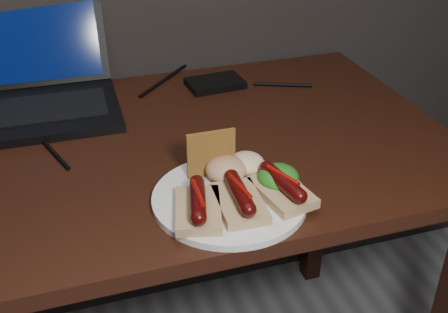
% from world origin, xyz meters
% --- Properties ---
extents(desk, '(1.40, 0.70, 0.75)m').
position_xyz_m(desk, '(0.00, 1.38, 0.66)').
color(desk, black).
rests_on(desk, ground).
extents(laptop, '(0.35, 0.34, 0.25)m').
position_xyz_m(laptop, '(-0.10, 1.63, 0.80)').
color(laptop, black).
rests_on(laptop, desk).
extents(hard_drive, '(0.14, 0.10, 0.02)m').
position_xyz_m(hard_drive, '(0.31, 1.61, 0.76)').
color(hard_drive, black).
rests_on(hard_drive, desk).
extents(desk_cables, '(0.95, 0.43, 0.01)m').
position_xyz_m(desk_cables, '(0.02, 1.55, 0.75)').
color(desk_cables, black).
rests_on(desk_cables, desk).
extents(plate, '(0.32, 0.32, 0.01)m').
position_xyz_m(plate, '(0.19, 1.15, 0.76)').
color(plate, silver).
rests_on(plate, desk).
extents(bread_sausage_left, '(0.10, 0.13, 0.04)m').
position_xyz_m(bread_sausage_left, '(0.13, 1.12, 0.78)').
color(bread_sausage_left, tan).
rests_on(bread_sausage_left, plate).
extents(bread_sausage_center, '(0.08, 0.12, 0.04)m').
position_xyz_m(bread_sausage_center, '(0.20, 1.12, 0.78)').
color(bread_sausage_center, tan).
rests_on(bread_sausage_center, plate).
extents(bread_sausage_right, '(0.09, 0.13, 0.04)m').
position_xyz_m(bread_sausage_right, '(0.27, 1.13, 0.78)').
color(bread_sausage_right, tan).
rests_on(bread_sausage_right, plate).
extents(crispbread, '(0.09, 0.01, 0.08)m').
position_xyz_m(crispbread, '(0.18, 1.22, 0.80)').
color(crispbread, olive).
rests_on(crispbread, plate).
extents(salad_greens, '(0.07, 0.07, 0.04)m').
position_xyz_m(salad_greens, '(0.28, 1.15, 0.78)').
color(salad_greens, '#115110').
rests_on(salad_greens, plate).
extents(salsa_mound, '(0.07, 0.07, 0.04)m').
position_xyz_m(salsa_mound, '(0.20, 1.20, 0.78)').
color(salsa_mound, maroon).
rests_on(salsa_mound, plate).
extents(coleslaw_mound, '(0.06, 0.06, 0.04)m').
position_xyz_m(coleslaw_mound, '(0.24, 1.21, 0.78)').
color(coleslaw_mound, '#ECE7CB').
rests_on(coleslaw_mound, plate).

